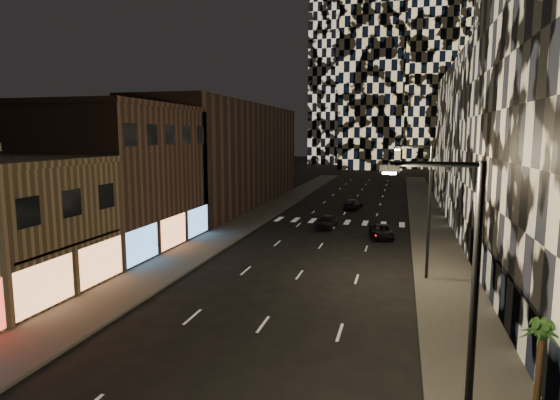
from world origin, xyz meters
The scene contains 16 objects.
sidewalk_left centered at (-10.00, 50.00, 0.07)m, with size 4.00×120.00×0.15m, color #47443F.
sidewalk_right centered at (10.00, 50.00, 0.07)m, with size 4.00×120.00×0.15m, color #47443F.
curb_left centered at (-7.90, 50.00, 0.07)m, with size 0.20×120.00×0.15m, color #4C4C47.
curb_right centered at (7.90, 50.00, 0.07)m, with size 0.20×120.00×0.15m, color #4C4C47.
retail_tan centered at (-17.00, 21.00, 4.00)m, with size 10.00×10.00×8.00m, color brown.
retail_brown centered at (-17.00, 33.50, 6.00)m, with size 10.00×15.00×12.00m, color #4F362C.
retail_filler_left centered at (-17.00, 60.00, 7.00)m, with size 10.00×40.00×14.00m, color #4F362C.
midrise_base centered at (12.30, 24.50, 1.50)m, with size 0.60×25.00×3.00m, color #383838.
midrise_filler_right centered at (20.00, 57.00, 9.00)m, with size 16.00×40.00×18.00m, color #232326.
tower_center_low centered at (-2.00, 140.00, 47.50)m, with size 18.00×18.00×95.00m, color black.
streetlight_near centered at (8.35, 10.00, 5.35)m, with size 2.55×0.25×9.00m.
streetlight_far centered at (8.35, 30.00, 5.35)m, with size 2.55×0.25×9.00m.
car_dark_midlane centered at (-0.73, 45.95, 0.71)m, with size 1.67×4.15×1.42m, color black.
car_dark_oncoming centered at (0.65, 59.97, 0.66)m, with size 1.84×4.54×1.32m, color black.
car_dark_rightlane centered at (5.11, 42.65, 0.62)m, with size 2.07×4.49×1.25m, color black.
palm_tree centered at (11.50, 14.57, 2.98)m, with size 1.75×1.71×3.43m.
Camera 1 is at (6.68, -2.25, 9.77)m, focal length 30.00 mm.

